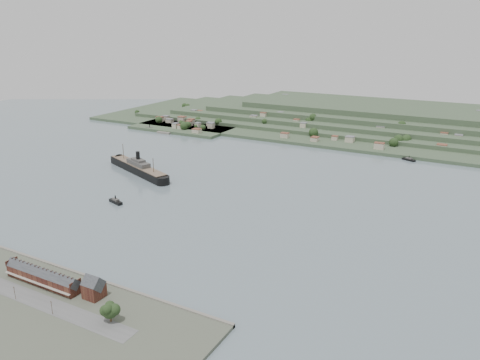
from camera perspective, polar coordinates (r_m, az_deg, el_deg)
The scene contains 10 objects.
ground at distance 416.75m, azimuth -3.88°, elevation -2.65°, with size 1400.00×1400.00×0.00m, color slate.
near_shore at distance 293.17m, azimuth -24.40°, elevation -13.74°, with size 220.00×80.00×2.60m.
terrace_row at distance 306.93m, azimuth -22.93°, elevation -10.79°, with size 55.60×9.80×11.07m.
gabled_building at distance 282.78m, azimuth -17.40°, elevation -12.39°, with size 10.40×10.18×14.09m.
far_peninsula at distance 755.83m, azimuth 14.26°, elevation 7.28°, with size 760.00×309.00×30.00m.
steamship at distance 511.38m, azimuth -12.50°, elevation 1.54°, with size 111.19×53.83×27.97m.
tugboat at distance 426.11m, azimuth -14.92°, elevation -2.52°, with size 16.60×8.67×7.22m.
ferry_west at distance 719.74m, azimuth -10.95°, elevation 6.16°, with size 21.27×9.28×7.72m.
ferry_east at distance 576.98m, azimuth 19.88°, elevation 2.38°, with size 16.12×10.21×5.88m.
fig_tree at distance 259.10m, azimuth -15.60°, elevation -15.06°, with size 10.22×8.85×11.41m.
Camera 1 is at (210.84, -327.46, 148.30)m, focal length 35.00 mm.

